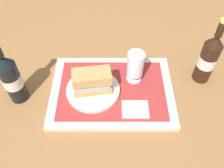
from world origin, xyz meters
name	(u,v)px	position (x,y,z in m)	size (l,w,h in m)	color
ground_plane	(112,93)	(0.00, 0.00, 0.00)	(3.00, 3.00, 0.00)	olive
tray	(112,91)	(0.00, 0.00, 0.01)	(0.44, 0.32, 0.02)	silver
placemat	(112,89)	(0.00, 0.00, 0.02)	(0.38, 0.27, 0.00)	#9E2D2D
plate	(93,90)	(-0.07, -0.01, 0.03)	(0.19, 0.19, 0.01)	silver
sandwich	(93,81)	(-0.06, -0.01, 0.08)	(0.14, 0.08, 0.08)	tan
beer_glass	(135,66)	(0.08, 0.05, 0.09)	(0.06, 0.06, 0.12)	silver
napkin_folded	(135,109)	(0.08, -0.09, 0.02)	(0.09, 0.07, 0.01)	white
beer_bottle	(208,58)	(0.34, 0.07, 0.10)	(0.07, 0.07, 0.27)	black
second_bottle	(11,78)	(-0.33, -0.02, 0.10)	(0.07, 0.07, 0.27)	black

